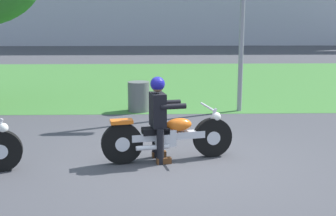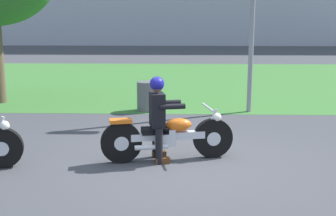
# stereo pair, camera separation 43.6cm
# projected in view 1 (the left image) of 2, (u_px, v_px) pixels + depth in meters

# --- Properties ---
(ground) EXTENTS (120.00, 120.00, 0.00)m
(ground) POSITION_uv_depth(u_px,v_px,m) (182.00, 162.00, 7.27)
(ground) COLOR #424247
(grass_verge) EXTENTS (60.00, 12.00, 0.01)m
(grass_verge) POSITION_uv_depth(u_px,v_px,m) (167.00, 80.00, 16.76)
(grass_verge) COLOR #3D7533
(grass_verge) RESTS_ON ground
(motorcycle_lead) EXTENTS (2.21, 0.77, 0.90)m
(motorcycle_lead) POSITION_uv_depth(u_px,v_px,m) (169.00, 136.00, 7.33)
(motorcycle_lead) COLOR black
(motorcycle_lead) RESTS_ON ground
(rider_lead) EXTENTS (0.61, 0.54, 1.42)m
(rider_lead) POSITION_uv_depth(u_px,v_px,m) (159.00, 112.00, 7.21)
(rider_lead) COLOR black
(rider_lead) RESTS_ON ground
(trash_can) EXTENTS (0.55, 0.55, 0.76)m
(trash_can) POSITION_uv_depth(u_px,v_px,m) (139.00, 97.00, 11.18)
(trash_can) COLOR #595E5B
(trash_can) RESTS_ON ground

